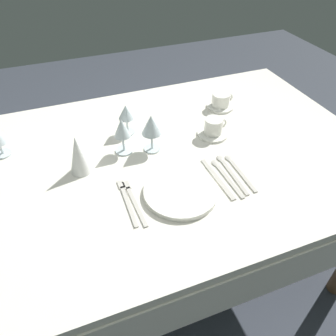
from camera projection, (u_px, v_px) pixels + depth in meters
The scene contains 17 objects.
ground_plane at pixel (155, 265), 1.74m from camera, with size 6.00×6.00×0.00m, color #383D47.
dining_table at pixel (151, 174), 1.31m from camera, with size 1.80×1.11×0.74m.
dinner_plate at pixel (180, 192), 1.11m from camera, with size 0.25×0.25×0.02m, color white.
fork_outer at pixel (134, 201), 1.08m from camera, with size 0.03×0.22×0.00m.
fork_inner at pixel (127, 200), 1.09m from camera, with size 0.02×0.22×0.00m.
dinner_knife at pixel (218, 179), 1.16m from camera, with size 0.02×0.23×0.00m.
spoon_soup at pixel (223, 173), 1.19m from camera, with size 0.03×0.22×0.01m.
spoon_dessert at pixel (229, 169), 1.21m from camera, with size 0.03×0.23×0.01m.
spoon_tea at pixel (237, 168), 1.21m from camera, with size 0.03×0.22×0.01m.
saucer_left at pixel (213, 134), 1.38m from camera, with size 0.13×0.13×0.01m, color white.
coffee_cup_left at pixel (214, 126), 1.35m from camera, with size 0.10×0.08×0.07m.
saucer_right at pixel (220, 106), 1.55m from camera, with size 0.13×0.13×0.01m, color white.
coffee_cup_right at pixel (221, 100), 1.53m from camera, with size 0.11×0.08×0.06m.
wine_glass_centre at pixel (122, 130), 1.23m from camera, with size 0.07×0.07×0.15m.
wine_glass_left at pixel (126, 114), 1.33m from camera, with size 0.07×0.07×0.13m.
wine_glass_far at pixel (151, 126), 1.23m from camera, with size 0.08×0.08×0.16m.
napkin_folded at pixel (78, 155), 1.15m from camera, with size 0.08×0.08×0.15m, color white.
Camera 1 is at (-0.29, -0.94, 1.53)m, focal length 34.62 mm.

